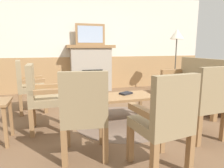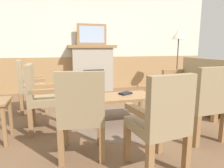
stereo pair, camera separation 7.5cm
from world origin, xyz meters
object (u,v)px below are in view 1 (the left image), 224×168
(couch, at_px, (197,87))
(armchair_near_fireplace, at_px, (27,84))
(armchair_by_window_left, at_px, (41,95))
(floor_lamp_by_couch, at_px, (177,38))
(coffee_table, at_px, (123,99))
(fireplace, at_px, (91,68))
(book_on_table, at_px, (126,93))
(armchair_front_left, at_px, (165,119))
(armchair_front_center, at_px, (84,111))
(framed_picture, at_px, (90,34))
(armchair_corner_left, at_px, (205,100))

(couch, xyz_separation_m, armchair_near_fireplace, (-3.34, 0.58, 0.14))
(armchair_by_window_left, bearing_deg, floor_lamp_by_couch, 25.74)
(armchair_near_fireplace, bearing_deg, coffee_table, -32.72)
(fireplace, xyz_separation_m, book_on_table, (0.12, -2.39, -0.20))
(fireplace, relative_size, floor_lamp_by_couch, 0.77)
(armchair_front_left, bearing_deg, armchair_by_window_left, 130.31)
(armchair_front_center, bearing_deg, armchair_front_left, -33.47)
(couch, relative_size, coffee_table, 1.88)
(fireplace, relative_size, armchair_front_center, 1.33)
(fireplace, relative_size, framed_picture, 1.62)
(framed_picture, distance_m, coffee_table, 2.73)
(armchair_near_fireplace, bearing_deg, floor_lamp_by_couch, 9.92)
(fireplace, distance_m, framed_picture, 0.91)
(book_on_table, xyz_separation_m, armchair_near_fireplace, (-1.62, 0.91, 0.08))
(coffee_table, xyz_separation_m, armchair_front_left, (-0.08, -1.37, 0.15))
(armchair_by_window_left, height_order, armchair_front_center, same)
(armchair_near_fireplace, xyz_separation_m, armchair_by_window_left, (0.29, -0.98, 0.00))
(framed_picture, bearing_deg, couch, -48.07)
(armchair_corner_left, distance_m, floor_lamp_by_couch, 2.99)
(couch, height_order, armchair_by_window_left, same)
(armchair_front_left, xyz_separation_m, armchair_front_center, (-0.70, 0.46, 0.00))
(couch, bearing_deg, framed_picture, 131.93)
(fireplace, relative_size, couch, 0.72)
(book_on_table, xyz_separation_m, armchair_front_center, (-0.86, -0.99, 0.08))
(framed_picture, height_order, floor_lamp_by_couch, framed_picture)
(book_on_table, height_order, armchair_by_window_left, armchair_by_window_left)
(framed_picture, bearing_deg, armchair_front_center, -102.25)
(armchair_by_window_left, bearing_deg, book_on_table, 2.68)
(coffee_table, relative_size, book_on_table, 4.70)
(floor_lamp_by_couch, bearing_deg, armchair_by_window_left, -154.26)
(framed_picture, distance_m, armchair_by_window_left, 2.92)
(framed_picture, height_order, couch, framed_picture)
(book_on_table, bearing_deg, armchair_front_left, -96.24)
(armchair_front_center, xyz_separation_m, armchair_corner_left, (1.58, -0.00, 0.00))
(framed_picture, xyz_separation_m, armchair_by_window_left, (-1.21, -2.45, -1.02))
(armchair_corner_left, height_order, floor_lamp_by_couch, floor_lamp_by_couch)
(couch, bearing_deg, coffee_table, -167.37)
(armchair_by_window_left, bearing_deg, armchair_front_center, -62.69)
(fireplace, relative_size, armchair_by_window_left, 1.33)
(framed_picture, distance_m, book_on_table, 2.63)
(armchair_by_window_left, distance_m, armchair_front_left, 1.82)
(armchair_front_left, bearing_deg, armchair_front_center, 146.53)
(armchair_corner_left, bearing_deg, armchair_near_fireplace, 140.86)
(armchair_by_window_left, bearing_deg, armchair_front_left, -49.69)
(book_on_table, relative_size, armchair_near_fireplace, 0.21)
(armchair_front_left, bearing_deg, book_on_table, 83.76)
(book_on_table, relative_size, floor_lamp_by_couch, 0.12)
(book_on_table, bearing_deg, floor_lamp_by_couch, 37.64)
(armchair_front_left, height_order, armchair_front_center, same)
(armchair_front_left, height_order, armchair_corner_left, same)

